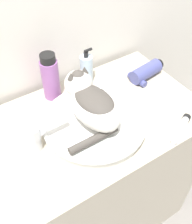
{
  "coord_description": "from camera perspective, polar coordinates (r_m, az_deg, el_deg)",
  "views": [
    {
      "loc": [
        -0.41,
        -0.38,
        1.73
      ],
      "look_at": [
        -0.01,
        0.23,
        0.97
      ],
      "focal_mm": 45.0,
      "sensor_mm": 36.0,
      "label": 1
    }
  ],
  "objects": [
    {
      "name": "mouthwash_bottle",
      "position": [
        1.22,
        -9.27,
        7.01
      ],
      "size": [
        0.08,
        0.08,
        0.22
      ],
      "color": "#93569E",
      "rests_on": "vanity_counter"
    },
    {
      "name": "faucet",
      "position": [
        1.04,
        -11.65,
        -4.67
      ],
      "size": [
        0.15,
        0.05,
        0.14
      ],
      "rotation": [
        0.0,
        0.0,
        -0.13
      ],
      "color": "silver",
      "rests_on": "vanity_counter"
    },
    {
      "name": "cream_tube",
      "position": [
        1.17,
        16.89,
        -3.18
      ],
      "size": [
        0.15,
        0.09,
        0.03
      ],
      "rotation": [
        0.0,
        0.0,
        0.45
      ],
      "color": "silver",
      "rests_on": "vanity_counter"
    },
    {
      "name": "wall_back",
      "position": [
        1.22,
        -10.74,
        19.28
      ],
      "size": [
        8.0,
        0.05,
        2.4
      ],
      "color": "silver",
      "rests_on": "ground_plane"
    },
    {
      "name": "cat",
      "position": [
        1.05,
        -1.02,
        2.08
      ],
      "size": [
        0.25,
        0.29,
        0.18
      ],
      "rotation": [
        0.0,
        0.0,
        1.63
      ],
      "color": "silver",
      "rests_on": "sink_basin"
    },
    {
      "name": "hair_dryer",
      "position": [
        1.37,
        10.01,
        7.98
      ],
      "size": [
        0.19,
        0.1,
        0.07
      ],
      "rotation": [
        0.0,
        0.0,
        0.13
      ],
      "color": "#474C8C",
      "rests_on": "vanity_counter"
    },
    {
      "name": "soap_pump_bottle",
      "position": [
        1.3,
        -1.96,
        8.69
      ],
      "size": [
        0.06,
        0.06,
        0.18
      ],
      "color": "silver",
      "rests_on": "vanity_counter"
    },
    {
      "name": "vanity_counter",
      "position": [
        1.51,
        -1.02,
        -12.97
      ],
      "size": [
        0.98,
        0.58,
        0.87
      ],
      "color": "#B2A893",
      "rests_on": "ground_plane"
    },
    {
      "name": "sink_basin",
      "position": [
        1.11,
        -0.35,
        -2.28
      ],
      "size": [
        0.42,
        0.42,
        0.05
      ],
      "color": "silver",
      "rests_on": "vanity_counter"
    }
  ]
}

